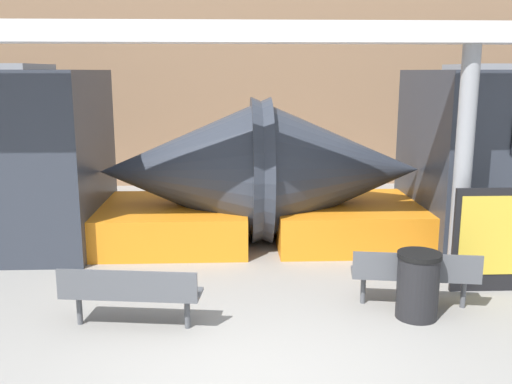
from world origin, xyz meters
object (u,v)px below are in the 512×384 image
at_px(support_column_near, 463,167).
at_px(poster_board, 490,240).
at_px(bench_far, 415,273).
at_px(trash_bin, 418,285).
at_px(bench_near, 130,291).

bearing_deg(support_column_near, poster_board, -53.72).
relative_size(bench_far, trash_bin, 1.96).
distance_m(bench_far, trash_bin, 0.32).
bearing_deg(poster_board, bench_far, -156.25).
bearing_deg(trash_bin, support_column_near, 51.62).
distance_m(trash_bin, poster_board, 1.58).
relative_size(trash_bin, poster_board, 0.57).
height_order(bench_far, support_column_near, support_column_near).
bearing_deg(poster_board, support_column_near, 126.28).
relative_size(bench_far, poster_board, 1.12).
distance_m(bench_far, poster_board, 1.37).
height_order(bench_near, support_column_near, support_column_near).
relative_size(bench_near, support_column_near, 0.50).
height_order(bench_far, poster_board, poster_board).
xyz_separation_m(bench_far, poster_board, (1.23, 0.54, 0.27)).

